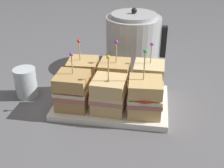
# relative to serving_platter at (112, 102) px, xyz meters

# --- Properties ---
(ground_plane) EXTENTS (6.00, 6.00, 0.00)m
(ground_plane) POSITION_rel_serving_platter_xyz_m (0.00, 0.00, -0.01)
(ground_plane) COLOR slate
(serving_platter) EXTENTS (0.33, 0.22, 0.02)m
(serving_platter) POSITION_rel_serving_platter_xyz_m (0.00, 0.00, 0.00)
(serving_platter) COLOR white
(serving_platter) RESTS_ON ground_plane
(sandwich_front_left) EXTENTS (0.09, 0.09, 0.16)m
(sandwich_front_left) POSITION_rel_serving_platter_xyz_m (-0.10, -0.05, 0.06)
(sandwich_front_left) COLOR tan
(sandwich_front_left) RESTS_ON serving_platter
(sandwich_front_center) EXTENTS (0.10, 0.10, 0.17)m
(sandwich_front_center) POSITION_rel_serving_platter_xyz_m (-0.00, -0.05, 0.06)
(sandwich_front_center) COLOR #DBB77A
(sandwich_front_center) RESTS_ON serving_platter
(sandwich_front_right) EXTENTS (0.10, 0.10, 0.18)m
(sandwich_front_right) POSITION_rel_serving_platter_xyz_m (0.10, -0.05, 0.06)
(sandwich_front_right) COLOR tan
(sandwich_front_right) RESTS_ON serving_platter
(sandwich_back_left) EXTENTS (0.10, 0.10, 0.17)m
(sandwich_back_left) POSITION_rel_serving_platter_xyz_m (-0.10, 0.05, 0.06)
(sandwich_back_left) COLOR tan
(sandwich_back_left) RESTS_ON serving_platter
(sandwich_back_center) EXTENTS (0.09, 0.09, 0.17)m
(sandwich_back_center) POSITION_rel_serving_platter_xyz_m (0.00, 0.05, 0.06)
(sandwich_back_center) COLOR tan
(sandwich_back_center) RESTS_ON serving_platter
(sandwich_back_right) EXTENTS (0.09, 0.09, 0.16)m
(sandwich_back_right) POSITION_rel_serving_platter_xyz_m (0.10, 0.05, 0.06)
(sandwich_back_right) COLOR beige
(sandwich_back_right) RESTS_ON serving_platter
(kettle_steel) EXTENTS (0.22, 0.20, 0.22)m
(kettle_steel) POSITION_rel_serving_platter_xyz_m (0.03, 0.28, 0.09)
(kettle_steel) COLOR #B7BABF
(kettle_steel) RESTS_ON ground_plane
(drinking_glass) EXTENTS (0.07, 0.07, 0.09)m
(drinking_glass) POSITION_rel_serving_platter_xyz_m (-0.27, 0.01, 0.04)
(drinking_glass) COLOR silver
(drinking_glass) RESTS_ON ground_plane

